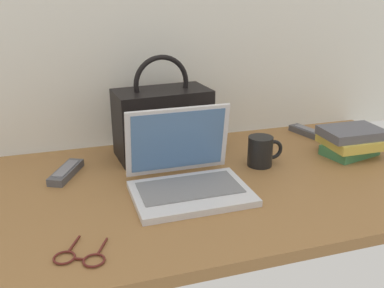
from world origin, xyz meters
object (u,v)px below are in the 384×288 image
remote_control_far (66,172)px  eyeglasses (80,258)px  handbag (162,121)px  book_stack (351,141)px  coffee_mug (261,151)px  laptop (186,174)px  remote_control_near (308,132)px

remote_control_far → eyeglasses: size_ratio=1.23×
remote_control_far → handbag: 0.34m
eyeglasses → book_stack: size_ratio=0.68×
coffee_mug → remote_control_far: coffee_mug is taller
coffee_mug → handbag: (-0.27, 0.18, 0.07)m
laptop → remote_control_far: 0.37m
remote_control_near → coffee_mug: bearing=-145.6°
handbag → laptop: bearing=-90.2°
book_stack → eyeglasses: bearing=-160.1°
eyeglasses → coffee_mug: bearing=30.2°
remote_control_near → laptop: bearing=-152.4°
laptop → remote_control_far: size_ratio=1.90×
laptop → remote_control_near: size_ratio=1.87×
coffee_mug → remote_control_far: 0.59m
coffee_mug → remote_control_near: 0.36m
coffee_mug → book_stack: 0.32m
handbag → remote_control_near: bearing=2.5°
coffee_mug → remote_control_far: bearing=170.2°
remote_control_near → book_stack: 0.22m
remote_control_far → eyeglasses: remote_control_far is taller
coffee_mug → handbag: handbag is taller
remote_control_near → book_stack: (0.02, -0.21, 0.04)m
coffee_mug → remote_control_near: coffee_mug is taller
laptop → remote_control_near: (0.57, 0.30, -0.03)m
remote_control_far → handbag: size_ratio=0.50×
remote_control_far → laptop: bearing=-31.8°
eyeglasses → handbag: (0.30, 0.51, 0.11)m
laptop → coffee_mug: laptop is taller
laptop → remote_control_far: laptop is taller
coffee_mug → eyeglasses: size_ratio=0.87×
eyeglasses → handbag: bearing=59.4°
laptop → coffee_mug: (0.27, 0.09, 0.00)m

